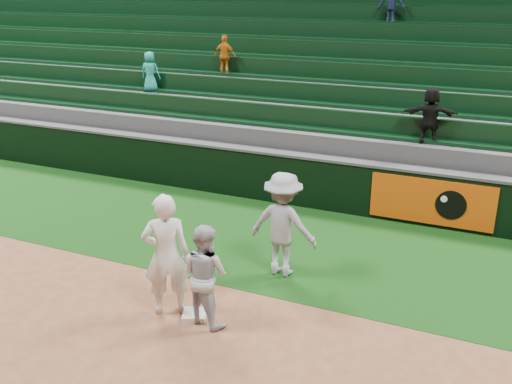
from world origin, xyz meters
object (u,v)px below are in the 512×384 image
Objects in this scene: first_baseman at (166,255)px; base_coach at (283,225)px; first_base at (194,315)px; baserunner at (205,274)px.

first_baseman reaches higher than base_coach.
baserunner reaches higher than first_base.
first_baseman reaches higher than baserunner.
first_baseman is 1.24× the size of baserunner.
base_coach is at bearing 69.02° from first_base.
baserunner is 2.02m from base_coach.
base_coach is at bearing -90.64° from baserunner.
first_baseman is at bearing -178.79° from first_base.
first_baseman is (-0.46, -0.01, 0.97)m from first_base.
baserunner is at bearing 77.26° from base_coach.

